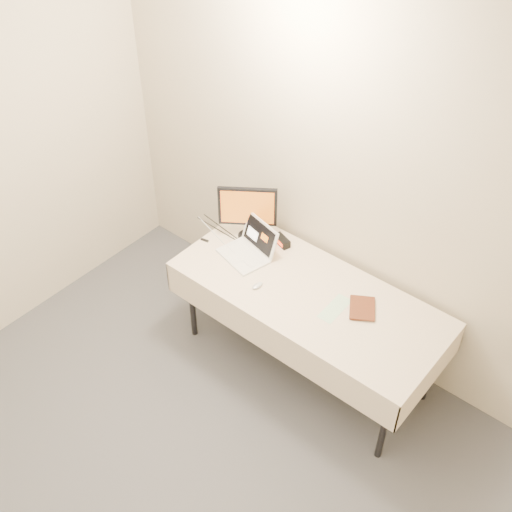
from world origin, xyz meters
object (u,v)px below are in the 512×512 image
Objects in this scene: laptop at (250,248)px; book at (351,297)px; table at (308,299)px; monitor at (248,209)px.

laptop reaches higher than book.
laptop is 0.84m from book.
laptop reaches higher than table.
monitor is (-0.14, 0.14, 0.19)m from laptop.
monitor reaches higher than book.
table is 0.77m from monitor.
table is 4.36× the size of monitor.
book is (0.29, 0.05, 0.17)m from table.
monitor reaches higher than laptop.
book is (0.84, 0.00, 0.05)m from laptop.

